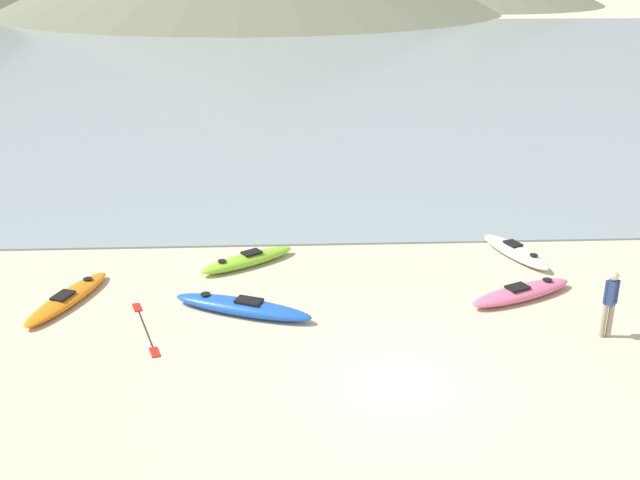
% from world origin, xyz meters
% --- Properties ---
extents(ground_plane, '(400.00, 400.00, 0.00)m').
position_xyz_m(ground_plane, '(0.00, 0.00, 0.00)').
color(ground_plane, beige).
extents(bay_water, '(160.00, 70.00, 0.06)m').
position_xyz_m(bay_water, '(0.00, 42.53, 0.03)').
color(bay_water, gray).
rests_on(bay_water, ground_plane).
extents(kayak_on_sand_0, '(3.08, 1.94, 0.37)m').
position_xyz_m(kayak_on_sand_0, '(3.64, 3.76, 0.16)').
color(kayak_on_sand_0, '#E5668C').
rests_on(kayak_on_sand_0, ground_plane).
extents(kayak_on_sand_1, '(1.76, 3.27, 0.31)m').
position_xyz_m(kayak_on_sand_1, '(-7.72, 4.03, 0.13)').
color(kayak_on_sand_1, orange).
rests_on(kayak_on_sand_1, ground_plane).
extents(kayak_on_sand_2, '(1.64, 2.81, 0.40)m').
position_xyz_m(kayak_on_sand_2, '(4.25, 6.39, 0.18)').
color(kayak_on_sand_2, white).
rests_on(kayak_on_sand_2, ground_plane).
extents(kayak_on_sand_3, '(2.77, 2.17, 0.37)m').
position_xyz_m(kayak_on_sand_3, '(-3.35, 6.18, 0.16)').
color(kayak_on_sand_3, '#8CCC2D').
rests_on(kayak_on_sand_3, ground_plane).
extents(kayak_on_sand_4, '(3.57, 1.98, 0.40)m').
position_xyz_m(kayak_on_sand_4, '(-3.34, 3.25, 0.18)').
color(kayak_on_sand_4, blue).
rests_on(kayak_on_sand_4, ground_plane).
extents(person_near_foreground, '(0.33, 0.29, 1.63)m').
position_xyz_m(person_near_foreground, '(4.96, 1.73, 0.93)').
color(person_near_foreground, gray).
rests_on(person_near_foreground, ground_plane).
extents(loose_paddle, '(1.09, 2.68, 0.03)m').
position_xyz_m(loose_paddle, '(-5.57, 2.56, 0.01)').
color(loose_paddle, black).
rests_on(loose_paddle, ground_plane).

